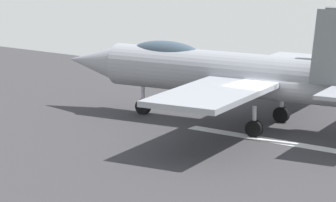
{
  "coord_description": "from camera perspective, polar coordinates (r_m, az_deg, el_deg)",
  "views": [
    {
      "loc": [
        -18.68,
        32.69,
        9.52
      ],
      "look_at": [
        1.88,
        4.31,
        2.2
      ],
      "focal_mm": 94.62,
      "sensor_mm": 36.0,
      "label": 1
    }
  ],
  "objects": [
    {
      "name": "fighter_jet",
      "position": [
        40.85,
        4.08,
        1.84
      ],
      "size": [
        17.21,
        15.16,
        5.68
      ],
      "color": "#9699A0",
      "rests_on": "ground"
    },
    {
      "name": "ground_plane",
      "position": [
        38.84,
        5.99,
        -2.46
      ],
      "size": [
        400.0,
        400.0,
        0.0
      ],
      "primitive_type": "plane",
      "color": "slate"
    },
    {
      "name": "runway_strip",
      "position": [
        38.83,
        6.02,
        -2.45
      ],
      "size": [
        240.0,
        26.0,
        0.02
      ],
      "color": "#3B393B",
      "rests_on": "ground"
    }
  ]
}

